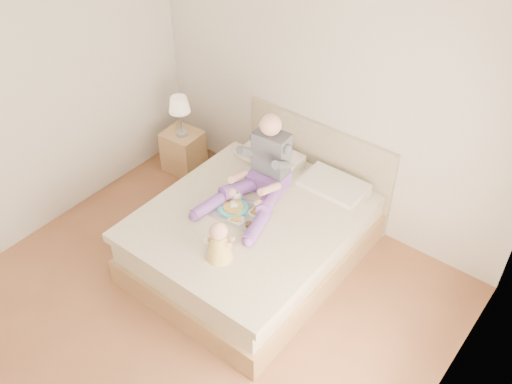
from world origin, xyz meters
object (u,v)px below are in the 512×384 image
Objects in this scene: bed at (258,230)px; nightstand at (184,151)px; baby at (219,243)px; adult at (261,173)px; tray at (242,211)px.

nightstand is at bearing 159.82° from bed.
baby is (0.13, -0.69, 0.44)m from bed.
bed is at bearing -62.98° from adult.
tray is 1.30× the size of baby.
bed is 2.20× the size of adult.
bed is 1.63m from nightstand.
tray is at bearing -88.22° from adult.
bed is 0.57m from adult.
bed is at bearing 62.38° from tray.
baby is (1.66, -1.25, 0.51)m from nightstand.
nightstand is at bearing 121.81° from baby.
nightstand is (-1.52, 0.56, -0.07)m from bed.
tray is at bearing 89.56° from baby.
adult reaches higher than tray.
adult is at bearing -18.52° from nightstand.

